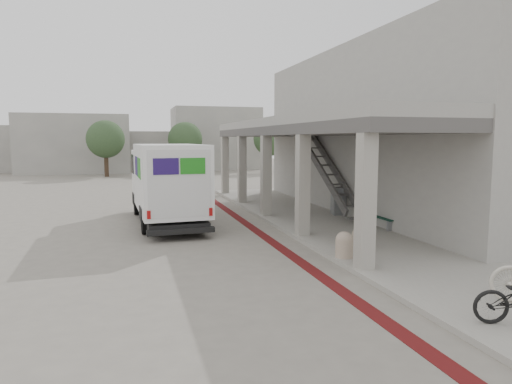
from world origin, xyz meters
name	(u,v)px	position (x,y,z in m)	size (l,w,h in m)	color
ground	(243,246)	(0.00, 0.00, 0.00)	(120.00, 120.00, 0.00)	slate
bike_lane_stripe	(257,231)	(1.00, 2.00, 0.01)	(0.35, 40.00, 0.01)	#541011
sidewalk	(363,236)	(4.00, 0.00, 0.06)	(4.40, 28.00, 0.12)	gray
transit_building	(372,134)	(6.83, 4.50, 3.40)	(7.60, 17.00, 7.00)	gray
distant_backdrop	(131,144)	(-2.84, 35.89, 2.70)	(28.00, 10.00, 6.50)	gray
tree_left	(105,139)	(-5.00, 28.00, 3.18)	(3.20, 3.20, 4.80)	#38281C
tree_mid	(185,139)	(2.00, 30.00, 3.18)	(3.20, 3.20, 4.80)	#38281C
tree_right	(270,139)	(10.00, 29.00, 3.18)	(3.20, 3.20, 4.80)	#38281C
fedex_truck	(167,181)	(-1.85, 4.45, 1.59)	(2.48, 7.10, 2.99)	black
bench	(381,219)	(5.20, 0.92, 0.39)	(0.39, 1.64, 0.38)	gray
bollard_near	(344,244)	(2.10, -2.46, 0.46)	(0.45, 0.45, 0.68)	tan
bollard_far	(358,238)	(2.99, -1.58, 0.40)	(0.38, 0.38, 0.57)	gray
utility_cabinet	(338,201)	(5.00, 3.84, 0.67)	(0.50, 0.66, 1.10)	slate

